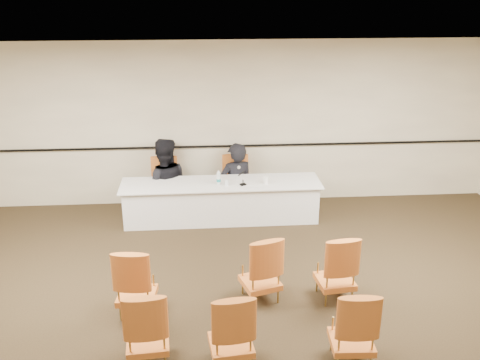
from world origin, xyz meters
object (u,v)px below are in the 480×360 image
water_bottle (219,177)px  aud_chair_back_right (353,325)px  panelist_main (236,190)px  panelist_main_chair (236,183)px  panelist_second_chair (164,185)px  aud_chair_front_mid (260,267)px  coffee_cup (266,180)px  aud_chair_back_left (147,325)px  aud_chair_back_mid (231,328)px  panel_table (221,201)px  panelist_second (165,188)px  microphone (243,177)px  drinking_glass (227,183)px  aud_chair_front_right (336,266)px  aud_chair_front_left (136,280)px

water_bottle → aud_chair_back_right: bearing=-70.3°
panelist_main → panelist_main_chair: size_ratio=1.89×
panelist_main → aud_chair_back_right: (1.00, -4.32, 0.14)m
panelist_main_chair → panelist_second_chair: same height
panelist_main → aud_chair_front_mid: (0.12, -3.03, 0.14)m
coffee_cup → aud_chair_back_left: size_ratio=0.13×
aud_chair_back_mid → panelist_second_chair: bearing=96.1°
aud_chair_front_mid → aud_chair_back_left: 1.78m
coffee_cup → panelist_main_chair: bearing=127.0°
panel_table → panelist_main_chair: (0.29, 0.53, 0.13)m
panelist_second → aud_chair_back_right: bearing=113.1°
panelist_main_chair → aud_chair_back_mid: same height
aud_chair_back_mid → microphone: bearing=76.8°
panel_table → drinking_glass: bearing=-53.6°
panelist_second_chair → microphone: bearing=-25.5°
aud_chair_front_mid → aud_chair_front_right: same height
aud_chair_back_left → aud_chair_back_mid: (0.91, -0.11, 0.00)m
aud_chair_back_left → drinking_glass: bearing=68.9°
aud_chair_back_mid → aud_chair_front_mid: bearing=63.0°
aud_chair_front_mid → aud_chair_back_mid: 1.32m
drinking_glass → aud_chair_back_left: aud_chair_back_left is taller
panelist_main_chair → coffee_cup: 0.83m
panel_table → panelist_main: (0.29, 0.53, -0.01)m
microphone → aud_chair_back_left: (-1.32, -3.51, -0.36)m
panelist_main → panelist_second: size_ratio=0.97×
panelist_second → aud_chair_front_mid: panelist_second is taller
drinking_glass → aud_chair_front_left: 2.88m
aud_chair_front_right → coffee_cup: bearing=97.8°
panelist_main → aud_chair_back_left: bearing=56.9°
aud_chair_back_mid → panelist_main: bearing=78.8°
microphone → aud_chair_back_mid: microphone is taller
aud_chair_front_mid → aud_chair_back_mid: (-0.46, -1.24, 0.00)m
water_bottle → aud_chair_back_right: (1.34, -3.74, -0.33)m
panel_table → aud_chair_back_mid: size_ratio=3.62×
coffee_cup → aud_chair_back_right: size_ratio=0.13×
aud_chair_front_right → aud_chair_front_left: bearing=176.5°
panel_table → panelist_main_chair: 0.62m
panelist_main → aud_chair_back_mid: size_ratio=1.89×
panelist_second → panelist_second_chair: size_ratio=1.95×
aud_chair_back_left → microphone: bearing=64.8°
drinking_glass → aud_chair_front_right: bearing=-61.5°
microphone → panelist_main: bearing=75.0°
panelist_second → panelist_second_chair: bearing=180.0°
panelist_second → coffee_cup: bearing=155.9°
panelist_second → water_bottle: size_ratio=7.75×
panelist_second_chair → aud_chair_back_right: bearing=-62.3°
water_bottle → aud_chair_front_right: 2.91m
panelist_second_chair → aud_chair_front_mid: (1.43, -3.02, 0.00)m
panel_table → water_bottle: 0.47m
panelist_main_chair → drinking_glass: panelist_main_chair is taller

